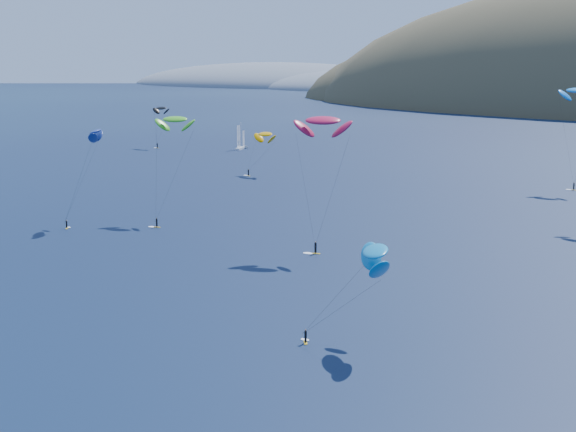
% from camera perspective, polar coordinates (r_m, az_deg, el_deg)
% --- Properties ---
extents(headland, '(460.00, 250.00, 60.00)m').
position_cam_1_polar(headland, '(937.00, 0.48, 9.06)').
color(headland, slate).
rests_on(headland, ground).
extents(sailboat, '(8.51, 7.53, 10.17)m').
position_cam_1_polar(sailboat, '(300.33, -3.41, 4.93)').
color(sailboat, silver).
rests_on(sailboat, ground).
extents(kitesurfer_1, '(9.15, 9.44, 14.14)m').
position_cam_1_polar(kitesurfer_1, '(236.00, -1.64, 5.83)').
color(kitesurfer_1, gold).
rests_on(kitesurfer_1, ground).
extents(kitesurfer_3, '(10.08, 15.24, 23.41)m').
position_cam_1_polar(kitesurfer_3, '(174.07, -8.04, 6.81)').
color(kitesurfer_3, gold).
rests_on(kitesurfer_3, ground).
extents(kitesurfer_5, '(11.48, 11.18, 13.93)m').
position_cam_1_polar(kitesurfer_5, '(97.10, 6.22, -2.52)').
color(kitesurfer_5, gold).
rests_on(kitesurfer_5, ground).
extents(kitesurfer_9, '(10.83, 9.70, 25.87)m').
position_cam_1_polar(kitesurfer_9, '(143.28, 2.50, 6.79)').
color(kitesurfer_9, gold).
rests_on(kitesurfer_9, ground).
extents(kitesurfer_10, '(6.85, 13.49, 20.97)m').
position_cam_1_polar(kitesurfer_10, '(171.52, -13.53, 5.84)').
color(kitesurfer_10, gold).
rests_on(kitesurfer_10, ground).
extents(kitesurfer_12, '(7.49, 6.13, 16.86)m').
position_cam_1_polar(kitesurfer_12, '(310.11, -9.01, 7.58)').
color(kitesurfer_12, gold).
rests_on(kitesurfer_12, ground).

